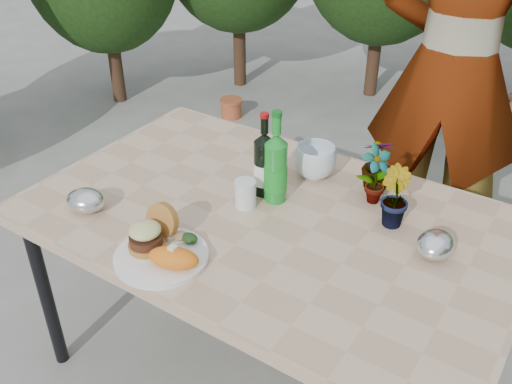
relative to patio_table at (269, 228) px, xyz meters
The scene contains 17 objects.
ground 0.69m from the patio_table, ahead, with size 80.00×80.00×0.00m, color slate.
patio_table is the anchor object (origin of this frame).
dinner_plate 0.40m from the patio_table, 111.31° to the right, with size 0.28×0.28×0.01m, color white.
burger_stack 0.42m from the patio_table, 119.60° to the right, with size 0.11×0.16×0.11m.
sweet_potato 0.41m from the patio_table, 101.05° to the right, with size 0.15×0.08×0.06m, color orange.
grilled_veg 0.32m from the patio_table, 114.63° to the right, with size 0.08×0.05×0.03m.
wine_bottle 0.21m from the patio_table, 130.63° to the left, with size 0.07×0.07×0.30m.
sparkling_water 0.20m from the patio_table, 110.38° to the left, with size 0.08×0.08×0.33m.
plastic_cup 0.14m from the patio_table, behind, with size 0.07×0.07×0.10m, color silver.
seedling_left 0.39m from the patio_table, 45.51° to the left, with size 0.11×0.08×0.21m, color #2B5B1F.
seedling_mid 0.42m from the patio_table, 26.54° to the left, with size 0.11×0.09×0.20m, color #265E20.
seedling_right 0.44m from the patio_table, 56.95° to the left, with size 0.11×0.11×0.19m, color #295A1E.
blue_bowl 0.32m from the patio_table, 89.03° to the left, with size 0.15×0.15×0.12m, color silver.
foil_packet_left 0.61m from the patio_table, 148.72° to the right, with size 0.13×0.11×0.08m, color silver.
foil_packet_right 0.54m from the patio_table, ahead, with size 0.13×0.11×0.08m, color silver.
person 1.12m from the patio_table, 77.29° to the left, with size 0.70×0.46×1.92m, color #96654B.
terracotta_pot 2.44m from the patio_table, 129.01° to the left, with size 0.17×0.17×0.14m.
Camera 1 is at (0.81, -1.31, 1.83)m, focal length 40.00 mm.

